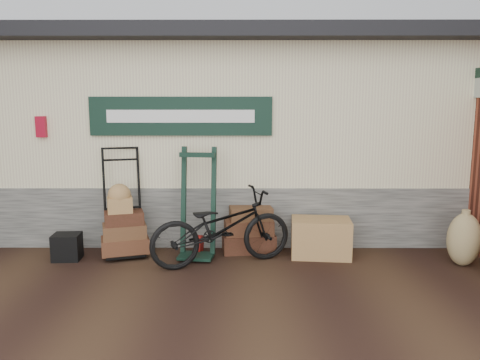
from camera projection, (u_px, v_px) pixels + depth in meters
name	position (u px, v px, depth m)	size (l,w,h in m)	color
ground	(197.00, 271.00, 6.01)	(80.00, 80.00, 0.00)	black
station_building	(210.00, 132.00, 8.45)	(14.40, 4.10, 3.20)	#4C4C47
porter_trolley	(123.00, 200.00, 6.60)	(0.77, 0.58, 1.55)	black
green_barrow	(198.00, 203.00, 6.47)	(0.55, 0.47, 1.53)	black
suitcase_stack	(249.00, 229.00, 6.79)	(0.75, 0.47, 0.66)	#392112
wicker_hamper	(321.00, 238.00, 6.57)	(0.81, 0.53, 0.53)	olive
black_trunk	(67.00, 247.00, 6.42)	(0.36, 0.31, 0.36)	black
bicycle	(222.00, 223.00, 6.18)	(1.93, 0.67, 1.12)	black
burlap_sack_left	(464.00, 239.00, 6.16)	(0.44, 0.37, 0.71)	#90754D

